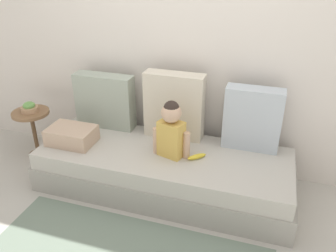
{
  "coord_description": "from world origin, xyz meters",
  "views": [
    {
      "loc": [
        0.79,
        -2.36,
        1.91
      ],
      "look_at": [
        0.04,
        0.0,
        0.63
      ],
      "focal_mm": 36.76,
      "sensor_mm": 36.0,
      "label": 1
    }
  ],
  "objects_px": {
    "toddler": "(171,129)",
    "side_table": "(32,122)",
    "folded_blanket": "(72,135)",
    "fruit_bowl": "(29,108)",
    "throw_pillow_right": "(252,119)",
    "couch": "(164,170)",
    "throw_pillow_center": "(174,106)",
    "throw_pillow_left": "(105,101)",
    "banana": "(197,157)"
  },
  "relations": [
    {
      "from": "toddler",
      "to": "side_table",
      "type": "bearing_deg",
      "value": 173.97
    },
    {
      "from": "folded_blanket",
      "to": "fruit_bowl",
      "type": "relative_size",
      "value": 2.43
    },
    {
      "from": "toddler",
      "to": "fruit_bowl",
      "type": "xyz_separation_m",
      "value": [
        -1.49,
        0.16,
        -0.09
      ]
    },
    {
      "from": "throw_pillow_right",
      "to": "toddler",
      "type": "relative_size",
      "value": 1.11
    },
    {
      "from": "couch",
      "to": "throw_pillow_center",
      "type": "relative_size",
      "value": 3.7
    },
    {
      "from": "fruit_bowl",
      "to": "throw_pillow_left",
      "type": "bearing_deg",
      "value": 13.49
    },
    {
      "from": "banana",
      "to": "side_table",
      "type": "bearing_deg",
      "value": 175.01
    },
    {
      "from": "couch",
      "to": "toddler",
      "type": "relative_size",
      "value": 4.5
    },
    {
      "from": "toddler",
      "to": "folded_blanket",
      "type": "xyz_separation_m",
      "value": [
        -0.89,
        -0.07,
        -0.17
      ]
    },
    {
      "from": "couch",
      "to": "side_table",
      "type": "xyz_separation_m",
      "value": [
        -1.41,
        0.13,
        0.19
      ]
    },
    {
      "from": "throw_pillow_left",
      "to": "fruit_bowl",
      "type": "relative_size",
      "value": 3.4
    },
    {
      "from": "side_table",
      "to": "throw_pillow_right",
      "type": "bearing_deg",
      "value": 4.79
    },
    {
      "from": "throw_pillow_center",
      "to": "throw_pillow_right",
      "type": "xyz_separation_m",
      "value": [
        0.68,
        0.0,
        -0.03
      ]
    },
    {
      "from": "banana",
      "to": "folded_blanket",
      "type": "xyz_separation_m",
      "value": [
        -1.11,
        -0.08,
        0.05
      ]
    },
    {
      "from": "folded_blanket",
      "to": "throw_pillow_right",
      "type": "bearing_deg",
      "value": 14.94
    },
    {
      "from": "toddler",
      "to": "throw_pillow_center",
      "type": "bearing_deg",
      "value": 102.77
    },
    {
      "from": "toddler",
      "to": "side_table",
      "type": "distance_m",
      "value": 1.52
    },
    {
      "from": "fruit_bowl",
      "to": "banana",
      "type": "bearing_deg",
      "value": -4.99
    },
    {
      "from": "fruit_bowl",
      "to": "folded_blanket",
      "type": "bearing_deg",
      "value": -20.78
    },
    {
      "from": "throw_pillow_right",
      "to": "fruit_bowl",
      "type": "height_order",
      "value": "throw_pillow_right"
    },
    {
      "from": "throw_pillow_right",
      "to": "fruit_bowl",
      "type": "relative_size",
      "value": 3.29
    },
    {
      "from": "throw_pillow_right",
      "to": "folded_blanket",
      "type": "distance_m",
      "value": 1.57
    },
    {
      "from": "throw_pillow_right",
      "to": "banana",
      "type": "bearing_deg",
      "value": -140.19
    },
    {
      "from": "banana",
      "to": "folded_blanket",
      "type": "height_order",
      "value": "folded_blanket"
    },
    {
      "from": "couch",
      "to": "throw_pillow_right",
      "type": "distance_m",
      "value": 0.88
    },
    {
      "from": "folded_blanket",
      "to": "throw_pillow_left",
      "type": "bearing_deg",
      "value": 71.02
    },
    {
      "from": "throw_pillow_center",
      "to": "toddler",
      "type": "height_order",
      "value": "throw_pillow_center"
    },
    {
      "from": "throw_pillow_right",
      "to": "side_table",
      "type": "height_order",
      "value": "throw_pillow_right"
    },
    {
      "from": "couch",
      "to": "throw_pillow_center",
      "type": "distance_m",
      "value": 0.57
    },
    {
      "from": "throw_pillow_left",
      "to": "toddler",
      "type": "distance_m",
      "value": 0.83
    },
    {
      "from": "toddler",
      "to": "side_table",
      "type": "height_order",
      "value": "toddler"
    },
    {
      "from": "banana",
      "to": "fruit_bowl",
      "type": "distance_m",
      "value": 1.72
    },
    {
      "from": "throw_pillow_left",
      "to": "side_table",
      "type": "relative_size",
      "value": 1.13
    },
    {
      "from": "throw_pillow_center",
      "to": "side_table",
      "type": "distance_m",
      "value": 1.45
    },
    {
      "from": "couch",
      "to": "folded_blanket",
      "type": "distance_m",
      "value": 0.87
    },
    {
      "from": "throw_pillow_left",
      "to": "throw_pillow_center",
      "type": "relative_size",
      "value": 0.94
    },
    {
      "from": "throw_pillow_right",
      "to": "fruit_bowl",
      "type": "bearing_deg",
      "value": -175.21
    },
    {
      "from": "throw_pillow_left",
      "to": "throw_pillow_center",
      "type": "xyz_separation_m",
      "value": [
        0.68,
        0.0,
        0.04
      ]
    },
    {
      "from": "side_table",
      "to": "fruit_bowl",
      "type": "bearing_deg",
      "value": 180.0
    },
    {
      "from": "throw_pillow_center",
      "to": "throw_pillow_right",
      "type": "distance_m",
      "value": 0.68
    },
    {
      "from": "throw_pillow_center",
      "to": "throw_pillow_right",
      "type": "relative_size",
      "value": 1.1
    },
    {
      "from": "toddler",
      "to": "fruit_bowl",
      "type": "relative_size",
      "value": 2.97
    },
    {
      "from": "toddler",
      "to": "fruit_bowl",
      "type": "bearing_deg",
      "value": 173.97
    },
    {
      "from": "couch",
      "to": "banana",
      "type": "relative_size",
      "value": 12.94
    },
    {
      "from": "throw_pillow_center",
      "to": "banana",
      "type": "relative_size",
      "value": 3.5
    },
    {
      "from": "throw_pillow_center",
      "to": "fruit_bowl",
      "type": "bearing_deg",
      "value": -172.92
    },
    {
      "from": "banana",
      "to": "folded_blanket",
      "type": "relative_size",
      "value": 0.42
    },
    {
      "from": "throw_pillow_left",
      "to": "banana",
      "type": "distance_m",
      "value": 1.05
    },
    {
      "from": "couch",
      "to": "throw_pillow_left",
      "type": "xyz_separation_m",
      "value": [
        -0.68,
        0.3,
        0.45
      ]
    },
    {
      "from": "fruit_bowl",
      "to": "throw_pillow_right",
      "type": "bearing_deg",
      "value": 4.79
    }
  ]
}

